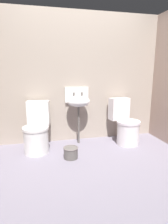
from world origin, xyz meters
The scene contains 6 objects.
ground_plane centered at (0.00, 0.00, -0.04)m, with size 3.53×2.52×0.08m, color slate.
wall_back centered at (0.00, 1.11, 1.13)m, with size 3.53×0.10×2.26m, color #A79788.
toilet_left centered at (-0.67, 0.71, 0.32)m, with size 0.48×0.65×0.78m.
toilet_right centered at (0.86, 0.71, 0.32)m, with size 0.48×0.65×0.78m.
sink centered at (0.04, 0.90, 0.75)m, with size 0.42×0.35×0.99m.
bucket centered at (-0.19, 0.31, 0.09)m, with size 0.22×0.22×0.17m.
Camera 1 is at (-0.57, -2.22, 1.27)m, focal length 29.84 mm.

